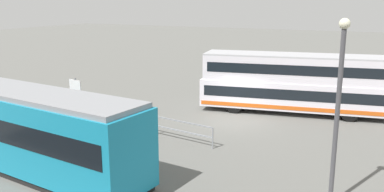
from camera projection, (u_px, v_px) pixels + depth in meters
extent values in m
plane|color=#63635E|center=(235.00, 121.00, 24.31)|extent=(160.00, 160.00, 0.00)
cube|color=silver|center=(295.00, 94.00, 25.86)|extent=(11.97, 4.67, 1.70)
cube|color=silver|center=(296.00, 69.00, 25.49)|extent=(11.61, 4.50, 1.55)
cube|color=black|center=(295.00, 91.00, 25.81)|extent=(11.40, 4.59, 0.64)
cube|color=black|center=(296.00, 67.00, 25.47)|extent=(11.04, 4.43, 0.60)
cube|color=#D85919|center=(294.00, 103.00, 25.99)|extent=(11.75, 4.67, 0.24)
cube|color=#B2B2B7|center=(297.00, 55.00, 25.31)|extent=(11.61, 4.50, 0.10)
cylinder|color=black|center=(237.00, 101.00, 26.98)|extent=(1.44, 2.66, 1.00)
cylinder|color=black|center=(348.00, 108.00, 25.16)|extent=(1.44, 2.66, 1.00)
cube|color=black|center=(2.00, 156.00, 18.47)|extent=(15.61, 4.06, 0.25)
cylinder|color=black|center=(137.00, 128.00, 21.60)|extent=(0.14, 0.14, 0.79)
cylinder|color=black|center=(133.00, 129.00, 21.52)|extent=(0.14, 0.14, 0.79)
cylinder|color=maroon|center=(135.00, 116.00, 21.40)|extent=(0.45, 0.45, 0.61)
sphere|color=beige|center=(135.00, 108.00, 21.31)|extent=(0.21, 0.21, 0.21)
cube|color=gray|center=(154.00, 116.00, 21.52)|extent=(7.23, 1.11, 0.06)
cube|color=gray|center=(154.00, 125.00, 21.64)|extent=(7.23, 1.11, 0.06)
cylinder|color=gray|center=(213.00, 138.00, 19.62)|extent=(0.07, 0.07, 1.05)
cylinder|color=gray|center=(154.00, 125.00, 21.64)|extent=(0.07, 0.07, 1.05)
cylinder|color=gray|center=(105.00, 115.00, 23.66)|extent=(0.07, 0.07, 1.05)
cylinder|color=slate|center=(76.00, 98.00, 24.61)|extent=(0.10, 0.10, 2.45)
cube|color=white|center=(75.00, 85.00, 24.40)|extent=(1.01, 0.24, 0.61)
cylinder|color=#4C4C51|center=(337.00, 121.00, 13.68)|extent=(0.16, 0.16, 6.07)
sphere|color=#F2EFCC|center=(345.00, 24.00, 12.96)|extent=(0.36, 0.36, 0.36)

